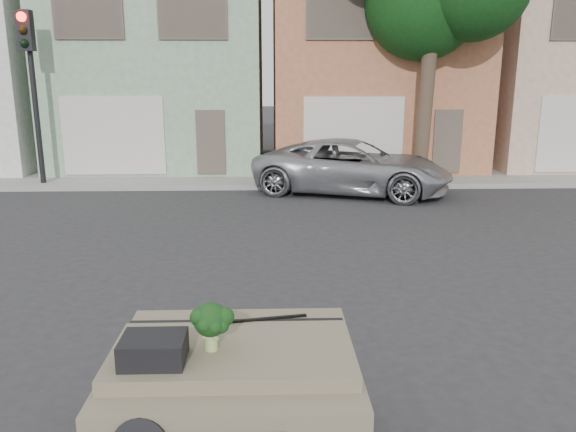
{
  "coord_description": "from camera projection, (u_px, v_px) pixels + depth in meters",
  "views": [
    {
      "loc": [
        0.31,
        -7.24,
        3.21
      ],
      "look_at": [
        0.56,
        0.5,
        1.3
      ],
      "focal_mm": 35.0,
      "sensor_mm": 36.0,
      "label": 1
    }
  ],
  "objects": [
    {
      "name": "ground_plane",
      "position": [
        249.0,
        316.0,
        7.78
      ],
      "size": [
        120.0,
        120.0,
        0.0
      ],
      "primitive_type": "plane",
      "color": "#303033",
      "rests_on": "ground"
    },
    {
      "name": "sidewalk",
      "position": [
        260.0,
        179.0,
        17.96
      ],
      "size": [
        40.0,
        3.0,
        0.15
      ],
      "primitive_type": "cube",
      "color": "gray",
      "rests_on": "ground"
    },
    {
      "name": "townhouse_mint",
      "position": [
        167.0,
        62.0,
        20.84
      ],
      "size": [
        7.2,
        8.2,
        7.55
      ],
      "primitive_type": "cube",
      "color": "#8DB08C",
      "rests_on": "ground"
    },
    {
      "name": "townhouse_tan",
      "position": [
        367.0,
        63.0,
        21.08
      ],
      "size": [
        7.2,
        8.2,
        7.55
      ],
      "primitive_type": "cube",
      "color": "#B56E4B",
      "rests_on": "ground"
    },
    {
      "name": "townhouse_beige",
      "position": [
        563.0,
        63.0,
        21.32
      ],
      "size": [
        7.2,
        8.2,
        7.55
      ],
      "primitive_type": "cube",
      "color": "#CCA98E",
      "rests_on": "ground"
    },
    {
      "name": "silver_pickup",
      "position": [
        352.0,
        193.0,
        16.08
      ],
      "size": [
        6.04,
        4.19,
        1.53
      ],
      "primitive_type": "imported",
      "rotation": [
        0.0,
        0.0,
        1.24
      ],
      "color": "#A1A2A8",
      "rests_on": "ground"
    },
    {
      "name": "traffic_signal",
      "position": [
        34.0,
        102.0,
        16.19
      ],
      "size": [
        0.4,
        0.4,
        5.1
      ],
      "primitive_type": "cube",
      "color": "black",
      "rests_on": "ground"
    },
    {
      "name": "tree_near",
      "position": [
        429.0,
        42.0,
        16.44
      ],
      "size": [
        4.4,
        4.0,
        8.5
      ],
      "primitive_type": "cube",
      "color": "#113B12",
      "rests_on": "ground"
    },
    {
      "name": "car_dashboard",
      "position": [
        235.0,
        400.0,
        4.74
      ],
      "size": [
        2.0,
        1.8,
        1.12
      ],
      "primitive_type": "cube",
      "color": "#776D55",
      "rests_on": "ground"
    },
    {
      "name": "instrument_hump",
      "position": [
        154.0,
        349.0,
        4.22
      ],
      "size": [
        0.48,
        0.38,
        0.2
      ],
      "primitive_type": "cube",
      "color": "black",
      "rests_on": "car_dashboard"
    },
    {
      "name": "wiper_arm",
      "position": [
        268.0,
        319.0,
        4.98
      ],
      "size": [
        0.69,
        0.15,
        0.02
      ],
      "primitive_type": "cube",
      "rotation": [
        0.0,
        0.0,
        0.17
      ],
      "color": "black",
      "rests_on": "car_dashboard"
    },
    {
      "name": "broccoli",
      "position": [
        211.0,
        326.0,
        4.39
      ],
      "size": [
        0.34,
        0.34,
        0.4
      ],
      "primitive_type": "cube",
      "rotation": [
        0.0,
        0.0,
        3.17
      ],
      "color": "black",
      "rests_on": "car_dashboard"
    }
  ]
}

